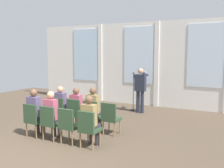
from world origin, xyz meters
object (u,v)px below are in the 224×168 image
Objects in this scene: chair_r1_c1 at (50,121)px; audience_r1_c3 at (90,119)px; audience_r0_c1 at (77,106)px; audience_r1_c1 at (52,113)px; audience_r0_c0 at (61,104)px; chair_r1_c2 at (68,124)px; chair_r0_c3 at (110,117)px; audience_r1_c0 at (35,110)px; chair_r0_c0 at (60,110)px; chair_r0_c1 at (75,112)px; chair_r1_c3 at (88,127)px; chair_r0_c2 at (92,114)px; mic_stand at (133,102)px; chair_r1_c0 at (33,118)px; speaker at (140,87)px; audience_r0_c2 at (94,107)px.

audience_r1_c3 is (1.22, 0.08, 0.19)m from chair_r1_c1.
audience_r0_c1 is 1.15m from audience_r1_c1.
audience_r0_c0 reaches higher than chair_r1_c2.
audience_r1_c0 reaches higher than chair_r0_c3.
chair_r0_c0 is 1.30m from chair_r1_c1.
audience_r0_c0 is 1.84m from chair_r0_c3.
chair_r1_c1 is at bearing -90.00° from chair_r0_c1.
audience_r1_c0 is 1.82m from audience_r1_c3.
chair_r1_c1 is 1.00× the size of chair_r1_c3.
chair_r1_c2 is (0.00, -1.15, 0.00)m from chair_r0_c2.
mic_stand is at bearing 98.57° from chair_r1_c3.
mic_stand reaches higher than chair_r0_c2.
chair_r1_c2 and chair_r1_c3 have the same top height.
chair_r0_c3 is 0.72× the size of audience_r1_c3.
audience_r1_c1 is at bearing -138.76° from chair_r0_c3.
audience_r0_c1 is (0.00, 0.08, 0.18)m from chair_r0_c1.
chair_r1_c3 is at bearing -33.99° from audience_r0_c0.
chair_r0_c0 is at bearing 149.73° from audience_r1_c3.
audience_r1_c1 is 1.22m from audience_r1_c3.
chair_r0_c1 is 0.71× the size of audience_r1_c1.
audience_r0_c1 is 1.36× the size of chair_r1_c2.
audience_r1_c3 is (0.00, -1.07, 0.19)m from chair_r0_c3.
chair_r0_c3 is at bearing 30.32° from audience_r1_c0.
chair_r1_c0 is at bearing -90.00° from chair_r0_c0.
chair_r0_c2 and chair_r1_c1 have the same top height.
chair_r0_c1 is 1.00× the size of chair_r0_c2.
audience_r0_c1 is at bearing 62.15° from audience_r1_c0.
speaker is at bearing 85.06° from chair_r1_c2.
mic_stand is 3.27m from chair_r0_c1.
chair_r0_c1 is 1.00× the size of chair_r1_c1.
audience_r1_c3 reaches higher than chair_r1_c1.
audience_r1_c1 reaches higher than audience_r0_c0.
mic_stand reaches higher than audience_r0_c2.
chair_r1_c0 is 0.72× the size of audience_r1_c3.
mic_stand is 3.16m from audience_r0_c2.
mic_stand reaches higher than audience_r0_c0.
audience_r1_c0 reaches higher than audience_r1_c1.
chair_r1_c3 is at bearing 0.00° from chair_r1_c2.
speaker is 1.30× the size of audience_r1_c0.
chair_r1_c1 is (-0.61, -1.23, -0.20)m from audience_r0_c2.
audience_r0_c0 is at bearing 90.00° from audience_r1_c0.
audience_r0_c1 is 0.61m from audience_r0_c2.
mic_stand is at bearing 101.55° from chair_r0_c3.
audience_r0_c2 is (0.61, -0.00, 0.02)m from audience_r0_c1.
audience_r1_c3 is (1.22, -1.07, 0.19)m from chair_r0_c1.
chair_r0_c0 is 1.09m from audience_r1_c0.
mic_stand is 4.36m from chair_r1_c2.
audience_r0_c1 is 1.38m from chair_r1_c0.
audience_r1_c1 is at bearing -103.47° from speaker.
audience_r0_c0 is 1.23m from chair_r0_c2.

